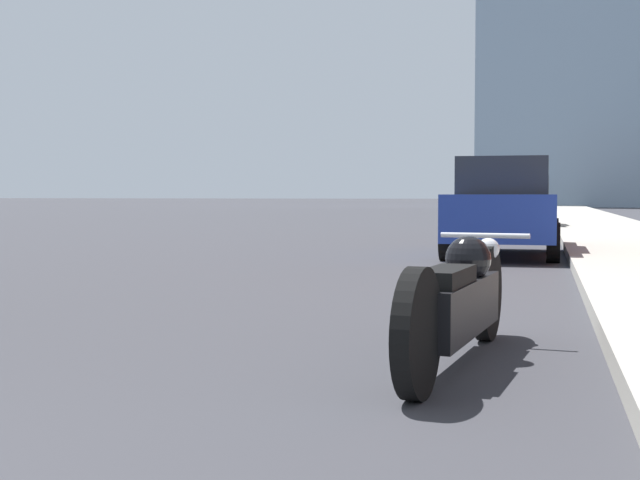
{
  "coord_description": "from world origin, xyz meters",
  "views": [
    {
      "loc": [
        3.48,
        -0.77,
        1.04
      ],
      "look_at": [
        1.7,
        6.39,
        0.66
      ],
      "focal_mm": 50.0,
      "sensor_mm": 36.0,
      "label": 1
    }
  ],
  "objects_px": {
    "motorcycle": "(459,300)",
    "parked_car_white": "(521,203)",
    "parked_car_green": "(519,198)",
    "parked_car_blue": "(504,207)"
  },
  "relations": [
    {
      "from": "motorcycle",
      "to": "parked_car_white",
      "type": "bearing_deg",
      "value": 97.1
    },
    {
      "from": "motorcycle",
      "to": "parked_car_green",
      "type": "relative_size",
      "value": 0.67
    },
    {
      "from": "motorcycle",
      "to": "parked_car_blue",
      "type": "height_order",
      "value": "parked_car_blue"
    },
    {
      "from": "parked_car_white",
      "to": "parked_car_green",
      "type": "height_order",
      "value": "parked_car_green"
    },
    {
      "from": "motorcycle",
      "to": "parked_car_blue",
      "type": "distance_m",
      "value": 9.79
    },
    {
      "from": "parked_car_white",
      "to": "parked_car_green",
      "type": "distance_m",
      "value": 11.2
    },
    {
      "from": "motorcycle",
      "to": "parked_car_green",
      "type": "xyz_separation_m",
      "value": [
        -0.43,
        32.8,
        0.47
      ]
    },
    {
      "from": "parked_car_blue",
      "to": "parked_car_white",
      "type": "xyz_separation_m",
      "value": [
        0.03,
        11.83,
        -0.03
      ]
    },
    {
      "from": "parked_car_white",
      "to": "parked_car_blue",
      "type": "bearing_deg",
      "value": -92.23
    },
    {
      "from": "parked_car_white",
      "to": "motorcycle",
      "type": "bearing_deg",
      "value": -91.8
    }
  ]
}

